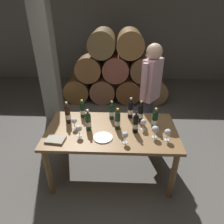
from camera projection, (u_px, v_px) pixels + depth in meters
ground_plane at (111, 172)px, 2.98m from camera, size 14.00×14.00×0.00m
cellar_back_wall at (117, 32)px, 5.95m from camera, size 10.00×0.24×2.80m
barrel_stack at (116, 71)px, 4.89m from camera, size 2.49×0.90×1.69m
stone_pillar at (47, 57)px, 3.78m from camera, size 0.32×0.32×2.60m
dining_table at (111, 135)px, 2.65m from camera, size 1.70×0.90×0.76m
wine_bottle_0 at (155, 119)px, 2.58m from camera, size 0.07×0.07×0.29m
wine_bottle_1 at (117, 120)px, 2.56m from camera, size 0.07×0.07×0.30m
wine_bottle_2 at (112, 111)px, 2.79m from camera, size 0.07×0.07×0.28m
wine_bottle_3 at (140, 113)px, 2.72m from camera, size 0.07×0.07×0.31m
wine_bottle_4 at (88, 121)px, 2.54m from camera, size 0.07×0.07×0.30m
wine_bottle_5 at (83, 110)px, 2.83m from camera, size 0.07×0.07×0.27m
wine_bottle_6 at (68, 114)px, 2.68m from camera, size 0.07×0.07×0.32m
wine_bottle_7 at (131, 109)px, 2.81m from camera, size 0.07×0.07×0.31m
wine_bottle_8 at (136, 123)px, 2.50m from camera, size 0.07×0.07×0.30m
wine_glass_0 at (117, 118)px, 2.66m from camera, size 0.08×0.08×0.15m
wine_glass_1 at (125, 135)px, 2.31m from camera, size 0.08×0.08×0.15m
wine_glass_2 at (74, 121)px, 2.58m from camera, size 0.07×0.07×0.15m
wine_glass_3 at (143, 122)px, 2.56m from camera, size 0.08×0.08×0.15m
wine_glass_4 at (79, 129)px, 2.43m from camera, size 0.08×0.08×0.15m
wine_glass_5 at (168, 133)px, 2.35m from camera, size 0.08×0.08×0.16m
wine_glass_6 at (155, 130)px, 2.40m from camera, size 0.09×0.09×0.16m
tasting_notebook at (55, 140)px, 2.39m from camera, size 0.24×0.19×0.03m
serving_plate at (103, 137)px, 2.44m from camera, size 0.24×0.24×0.01m
sommelier_presenting at (151, 88)px, 3.10m from camera, size 0.34×0.41×1.72m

